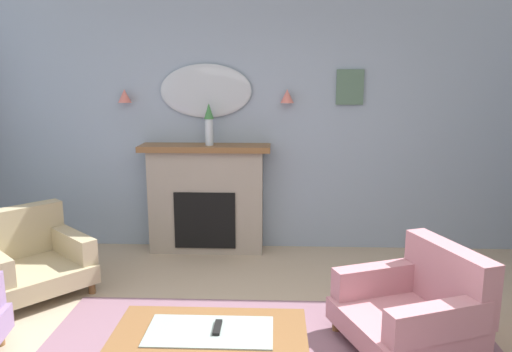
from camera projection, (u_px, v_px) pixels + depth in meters
The scene contains 11 objects.
wall_back at pixel (273, 120), 5.19m from camera, with size 7.26×0.10×2.81m, color #8C9EB2.
fireplace at pixel (206, 200), 5.17m from camera, with size 1.36×0.36×1.16m.
mantel_vase_left at pixel (209, 122), 4.98m from camera, with size 0.10×0.10×0.43m.
wall_mirror at pixel (206, 91), 5.08m from camera, with size 0.96×0.06×0.56m, color #B2BCC6.
wall_sconce_left at pixel (125, 96), 5.08m from camera, with size 0.14×0.14×0.14m, color #D17066.
wall_sconce_right at pixel (287, 96), 5.01m from camera, with size 0.14×0.14×0.14m, color #D17066.
framed_picture at pixel (350, 87), 5.02m from camera, with size 0.28×0.03×0.36m, color #4C6B56.
coffee_table at pixel (210, 341), 2.76m from camera, with size 1.10×0.60×0.45m.
tv_remote at pixel (218, 328), 2.77m from camera, with size 0.04×0.16×0.02m, color black.
armchair_by_coffee_table at pixel (417, 305), 3.36m from camera, with size 1.05×1.04×0.71m.
armchair_in_corner at pixel (30, 258), 4.24m from camera, with size 1.14×1.14×0.71m.
Camera 1 is at (0.03, -2.39, 1.86)m, focal length 34.07 mm.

